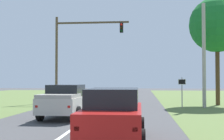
{
  "coord_description": "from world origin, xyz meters",
  "views": [
    {
      "loc": [
        3.07,
        -5.58,
        2.17
      ],
      "look_at": [
        0.5,
        20.58,
        3.02
      ],
      "focal_mm": 49.21,
      "sensor_mm": 36.0,
      "label": 1
    }
  ],
  "objects_px": {
    "keep_moving_sign": "(182,88)",
    "utility_pole_right": "(204,55)",
    "pickup_truck_lead": "(67,101)",
    "traffic_light": "(74,46)",
    "oak_tree_right": "(217,25)",
    "red_suv_near": "(113,114)"
  },
  "relations": [
    {
      "from": "keep_moving_sign",
      "to": "utility_pole_right",
      "type": "distance_m",
      "value": 3.08
    },
    {
      "from": "pickup_truck_lead",
      "to": "utility_pole_right",
      "type": "relative_size",
      "value": 0.67
    },
    {
      "from": "traffic_light",
      "to": "pickup_truck_lead",
      "type": "bearing_deg",
      "value": -79.46
    },
    {
      "from": "traffic_light",
      "to": "oak_tree_right",
      "type": "height_order",
      "value": "oak_tree_right"
    },
    {
      "from": "pickup_truck_lead",
      "to": "keep_moving_sign",
      "type": "distance_m",
      "value": 10.29
    },
    {
      "from": "pickup_truck_lead",
      "to": "traffic_light",
      "type": "bearing_deg",
      "value": 100.54
    },
    {
      "from": "keep_moving_sign",
      "to": "utility_pole_right",
      "type": "bearing_deg",
      "value": -0.35
    },
    {
      "from": "pickup_truck_lead",
      "to": "oak_tree_right",
      "type": "distance_m",
      "value": 15.74
    },
    {
      "from": "red_suv_near",
      "to": "utility_pole_right",
      "type": "xyz_separation_m",
      "value": [
        5.81,
        13.7,
        3.11
      ]
    },
    {
      "from": "pickup_truck_lead",
      "to": "oak_tree_right",
      "type": "relative_size",
      "value": 0.58
    },
    {
      "from": "red_suv_near",
      "to": "keep_moving_sign",
      "type": "height_order",
      "value": "keep_moving_sign"
    },
    {
      "from": "red_suv_near",
      "to": "pickup_truck_lead",
      "type": "xyz_separation_m",
      "value": [
        -3.32,
        6.61,
        -0.02
      ]
    },
    {
      "from": "red_suv_near",
      "to": "oak_tree_right",
      "type": "xyz_separation_m",
      "value": [
        7.48,
        16.39,
        5.95
      ]
    },
    {
      "from": "oak_tree_right",
      "to": "utility_pole_right",
      "type": "relative_size",
      "value": 1.14
    },
    {
      "from": "pickup_truck_lead",
      "to": "oak_tree_right",
      "type": "height_order",
      "value": "oak_tree_right"
    },
    {
      "from": "traffic_light",
      "to": "utility_pole_right",
      "type": "xyz_separation_m",
      "value": [
        11.24,
        -4.26,
        -1.27
      ]
    },
    {
      "from": "keep_moving_sign",
      "to": "oak_tree_right",
      "type": "bearing_deg",
      "value": 38.58
    },
    {
      "from": "red_suv_near",
      "to": "oak_tree_right",
      "type": "relative_size",
      "value": 0.5
    },
    {
      "from": "keep_moving_sign",
      "to": "utility_pole_right",
      "type": "xyz_separation_m",
      "value": [
        1.7,
        -0.01,
        2.57
      ]
    },
    {
      "from": "red_suv_near",
      "to": "keep_moving_sign",
      "type": "xyz_separation_m",
      "value": [
        4.11,
        13.71,
        0.54
      ]
    },
    {
      "from": "pickup_truck_lead",
      "to": "utility_pole_right",
      "type": "bearing_deg",
      "value": 37.83
    },
    {
      "from": "traffic_light",
      "to": "oak_tree_right",
      "type": "bearing_deg",
      "value": -6.94
    }
  ]
}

